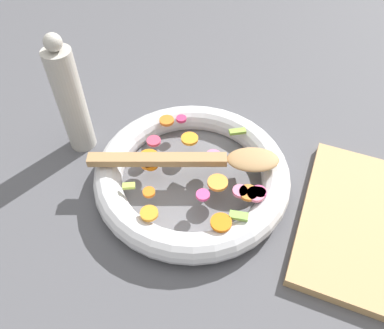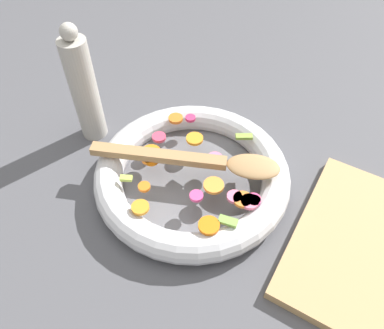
{
  "view_description": "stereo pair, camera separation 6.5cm",
  "coord_description": "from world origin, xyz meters",
  "px_view_note": "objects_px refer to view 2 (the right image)",
  "views": [
    {
      "loc": [
        -0.39,
        -0.16,
        0.54
      ],
      "look_at": [
        0.0,
        0.0,
        0.05
      ],
      "focal_mm": 35.0,
      "sensor_mm": 36.0,
      "label": 1
    },
    {
      "loc": [
        -0.37,
        -0.22,
        0.54
      ],
      "look_at": [
        0.0,
        0.0,
        0.05
      ],
      "focal_mm": 35.0,
      "sensor_mm": 36.0,
      "label": 2
    }
  ],
  "objects_px": {
    "wooden_spoon": "(204,161)",
    "cutting_board": "(363,247)",
    "pepper_mill": "(84,89)",
    "skillet": "(192,175)"
  },
  "relations": [
    {
      "from": "pepper_mill",
      "to": "cutting_board",
      "type": "relative_size",
      "value": 0.79
    },
    {
      "from": "wooden_spoon",
      "to": "skillet",
      "type": "bearing_deg",
      "value": 112.02
    },
    {
      "from": "skillet",
      "to": "cutting_board",
      "type": "xyz_separation_m",
      "value": [
        0.02,
        -0.3,
        -0.01
      ]
    },
    {
      "from": "skillet",
      "to": "cutting_board",
      "type": "height_order",
      "value": "skillet"
    },
    {
      "from": "skillet",
      "to": "pepper_mill",
      "type": "bearing_deg",
      "value": 87.13
    },
    {
      "from": "wooden_spoon",
      "to": "cutting_board",
      "type": "height_order",
      "value": "wooden_spoon"
    },
    {
      "from": "skillet",
      "to": "wooden_spoon",
      "type": "xyz_separation_m",
      "value": [
        0.01,
        -0.02,
        0.04
      ]
    },
    {
      "from": "wooden_spoon",
      "to": "pepper_mill",
      "type": "bearing_deg",
      "value": 89.1
    },
    {
      "from": "skillet",
      "to": "wooden_spoon",
      "type": "bearing_deg",
      "value": -67.98
    },
    {
      "from": "wooden_spoon",
      "to": "pepper_mill",
      "type": "distance_m",
      "value": 0.26
    }
  ]
}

